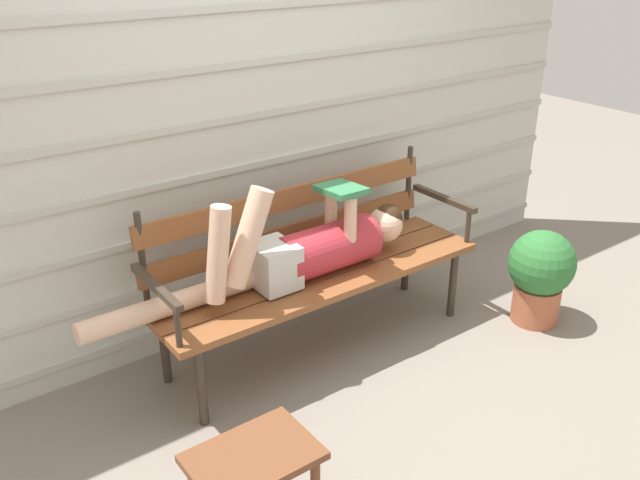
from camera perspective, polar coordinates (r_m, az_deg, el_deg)
The scene contains 6 objects.
ground_plane at distance 3.66m, azimuth 0.54°, elevation -9.26°, with size 12.00×12.00×0.00m, color gray.
house_siding at distance 3.58m, azimuth -4.63°, elevation 10.76°, with size 4.55×0.08×2.37m.
park_bench at distance 3.50m, azimuth -0.70°, elevation -1.60°, with size 1.81×0.52×0.90m.
reclining_person at distance 3.35m, azimuth -1.42°, elevation -0.83°, with size 1.76×0.26×0.57m.
footstool at distance 2.52m, azimuth -5.60°, elevation -18.77°, with size 0.45×0.31×0.40m.
potted_plant at distance 3.96m, azimuth 18.08°, elevation -2.61°, with size 0.37×0.37×0.55m.
Camera 1 is at (-1.82, -2.42, 2.06)m, focal length 37.99 mm.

